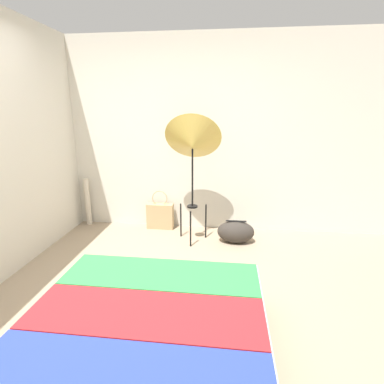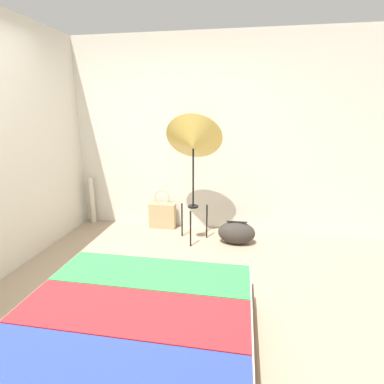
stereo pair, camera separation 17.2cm
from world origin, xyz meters
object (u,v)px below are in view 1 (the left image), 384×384
duffel_bag (236,232)px  photo_umbrella (192,143)px  tote_bag (160,215)px  bed (136,372)px  paper_roll (88,202)px

duffel_bag → photo_umbrella: bearing=179.7°
tote_bag → photo_umbrella: bearing=-35.2°
photo_umbrella → tote_bag: (-0.51, 0.36, -1.07)m
bed → paper_roll: bearing=120.1°
bed → duffel_bag: bed is taller
photo_umbrella → paper_roll: 1.88m
duffel_bag → paper_roll: bearing=169.7°
photo_umbrella → tote_bag: 1.24m
photo_umbrella → bed: bearing=-91.4°
bed → tote_bag: tote_bag is taller
tote_bag → duffel_bag: size_ratio=1.18×
tote_bag → duffel_bag: bearing=-18.7°
duffel_bag → paper_roll: (-2.15, 0.39, 0.20)m
tote_bag → paper_roll: 1.10m
photo_umbrella → duffel_bag: (0.56, -0.00, -1.12)m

